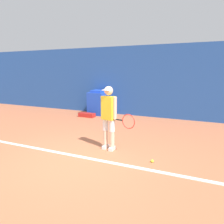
# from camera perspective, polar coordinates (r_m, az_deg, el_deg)

# --- Properties ---
(ground_plane) EXTENTS (24.00, 24.00, 0.00)m
(ground_plane) POSITION_cam_1_polar(r_m,az_deg,el_deg) (5.12, -8.93, -12.21)
(ground_plane) COLOR #B76642
(back_wall) EXTENTS (24.00, 0.10, 3.05)m
(back_wall) POSITION_cam_1_polar(r_m,az_deg,el_deg) (9.61, 8.80, 7.86)
(back_wall) COLOR #234C99
(back_wall) RESTS_ON ground_plane
(court_baseline) EXTENTS (21.60, 0.10, 0.01)m
(court_baseline) POSITION_cam_1_polar(r_m,az_deg,el_deg) (5.24, -7.97, -11.58)
(court_baseline) COLOR white
(court_baseline) RESTS_ON ground_plane
(tennis_player) EXTENTS (0.99, 0.34, 1.61)m
(tennis_player) POSITION_cam_1_polar(r_m,az_deg,el_deg) (5.44, -0.74, -0.83)
(tennis_player) COLOR beige
(tennis_player) RESTS_ON ground_plane
(tennis_ball) EXTENTS (0.07, 0.07, 0.07)m
(tennis_ball) POSITION_cam_1_polar(r_m,az_deg,el_deg) (4.99, 10.46, -12.48)
(tennis_ball) COLOR #D1E533
(tennis_ball) RESTS_ON ground_plane
(covered_chair) EXTENTS (0.76, 0.77, 1.12)m
(covered_chair) POSITION_cam_1_polar(r_m,az_deg,el_deg) (10.05, -3.66, 2.41)
(covered_chair) COLOR blue
(covered_chair) RESTS_ON ground_plane
(equipment_bag) EXTENTS (0.72, 0.30, 0.17)m
(equipment_bag) POSITION_cam_1_polar(r_m,az_deg,el_deg) (9.58, -6.59, -0.78)
(equipment_bag) COLOR #B2231E
(equipment_bag) RESTS_ON ground_plane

